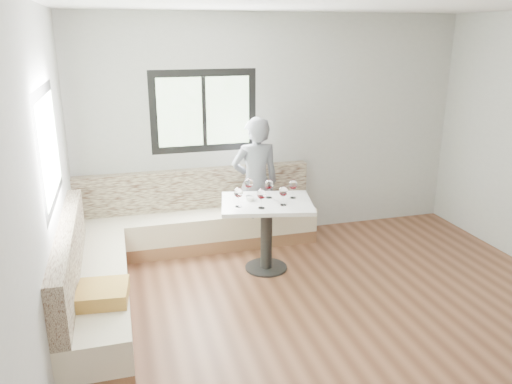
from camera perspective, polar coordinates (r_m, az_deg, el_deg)
The scene contains 11 objects.
room at distance 4.18m, azimuth 11.22°, elevation 1.53°, with size 5.01×5.01×2.81m.
banquette at distance 5.59m, azimuth -10.99°, elevation -6.06°, with size 2.90×2.80×0.95m.
table at distance 5.50m, azimuth 1.21°, elevation -3.08°, with size 1.12×0.95×0.80m.
person at distance 6.07m, azimuth -0.06°, elevation 1.01°, with size 0.59×0.39×1.62m, color slate.
olive_ramekin at distance 5.47m, azimuth -0.66°, elevation -0.77°, with size 0.09×0.09×0.04m.
wine_glass_a at distance 5.23m, azimuth -2.03°, elevation -0.13°, with size 0.10×0.10×0.21m.
wine_glass_b at distance 5.18m, azimuth 0.63°, elevation -0.30°, with size 0.10×0.10×0.21m.
wine_glass_c at distance 5.28m, azimuth 3.15°, elevation 0.02°, with size 0.10×0.10×0.21m.
wine_glass_d at distance 5.51m, azimuth 1.49°, elevation 0.81°, with size 0.10×0.10×0.21m.
wine_glass_e at distance 5.52m, azimuth 4.26°, elevation 0.79°, with size 0.10×0.10×0.21m.
wine_glass_f at distance 5.56m, azimuth -0.84°, elevation 0.94°, with size 0.10×0.10×0.21m.
Camera 1 is at (-1.93, -3.49, 2.55)m, focal length 35.00 mm.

